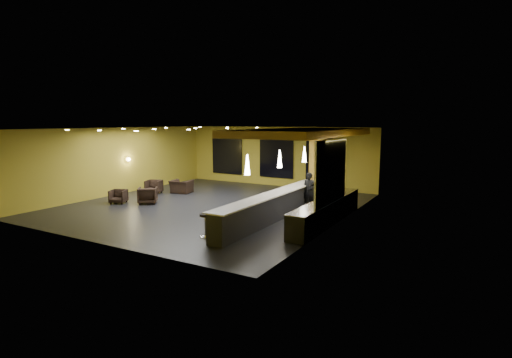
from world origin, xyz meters
The scene contains 35 objects.
floor centered at (0.00, 0.00, -0.05)m, with size 12.00×13.00×0.10m, color black.
ceiling centered at (0.00, 0.00, 3.55)m, with size 12.00×13.00×0.10m, color black.
wall_back centered at (0.00, 6.55, 1.75)m, with size 12.00×0.10×3.50m, color #A99526.
wall_front centered at (0.00, -6.55, 1.75)m, with size 12.00×0.10×3.50m, color #A99526.
wall_left centered at (-6.05, 0.00, 1.75)m, with size 0.10×13.00×3.50m, color #A99526.
wall_right centered at (6.05, 0.00, 1.75)m, with size 0.10×13.00×3.50m, color #A99526.
wood_soffit centered at (4.00, 1.00, 3.36)m, with size 3.60×8.00×0.28m, color #B68535.
window_left centered at (-3.50, 6.44, 1.70)m, with size 2.20×0.06×2.40m, color black.
window_center centered at (0.00, 6.44, 1.70)m, with size 2.20×0.06×2.40m, color black.
window_right centered at (3.00, 6.44, 1.70)m, with size 2.20×0.06×2.40m, color black.
tile_backsplash centered at (5.96, -1.00, 2.00)m, with size 0.06×3.20×2.40m, color white.
bar_counter centered at (3.65, -1.00, 0.50)m, with size 0.60×8.00×1.00m, color black.
bar_top centered at (3.65, -1.00, 1.02)m, with size 0.78×8.10×0.05m, color beige.
prep_counter centered at (5.65, -0.50, 0.43)m, with size 0.70×6.00×0.86m, color black.
prep_top centered at (5.65, -0.50, 0.89)m, with size 0.72×6.00×0.03m, color silver.
wall_shelf_lower centered at (5.82, -1.20, 1.60)m, with size 0.30×1.50×0.03m, color silver.
wall_shelf_upper centered at (5.82, -1.20, 2.05)m, with size 0.30×1.50×0.03m, color silver.
column centered at (3.65, 3.60, 1.75)m, with size 0.60×0.60×3.50m, color olive.
wall_sconce centered at (-5.88, 0.50, 1.80)m, with size 0.22×0.22×0.22m, color #FFE5B2.
pendant_0 centered at (3.65, -3.00, 2.35)m, with size 0.20×0.20×0.70m, color white.
pendant_1 centered at (3.65, -0.50, 2.35)m, with size 0.20×0.20×0.70m, color white.
pendant_2 centered at (3.65, 2.00, 2.35)m, with size 0.20×0.20×0.70m, color white.
staff_a centered at (4.15, 1.40, 0.81)m, with size 0.59×0.39×1.62m, color black.
staff_b centered at (4.66, 2.67, 0.89)m, with size 0.87×0.68×1.79m, color black.
staff_c centered at (5.05, 2.15, 0.87)m, with size 0.85×0.55×1.74m, color black.
armchair_a centered at (-4.12, -1.83, 0.33)m, with size 0.70×0.72×0.65m, color black.
armchair_b centered at (-2.89, -1.18, 0.39)m, with size 0.83×0.85×0.77m, color black.
armchair_c centered at (-4.53, 0.93, 0.36)m, with size 0.77×0.79×0.72m, color black.
armchair_d centered at (-3.35, 1.77, 0.34)m, with size 1.06×0.92×0.69m, color black.
bar_stool_0 centered at (2.80, -4.29, 0.51)m, with size 0.40×0.40×0.80m.
bar_stool_1 centered at (2.98, -2.90, 0.46)m, with size 0.37×0.37×0.72m.
bar_stool_2 centered at (2.85, -1.75, 0.46)m, with size 0.36×0.36×0.72m.
bar_stool_3 centered at (2.98, -0.41, 0.49)m, with size 0.39×0.39×0.77m.
bar_stool_4 centered at (2.88, 1.03, 0.52)m, with size 0.42×0.42×0.82m.
bar_stool_5 centered at (2.71, 2.42, 0.49)m, with size 0.39×0.39×0.77m.
Camera 1 is at (10.61, -14.63, 3.83)m, focal length 28.00 mm.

